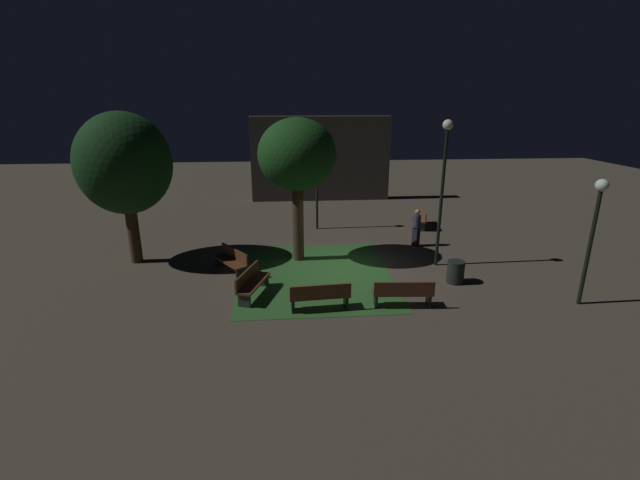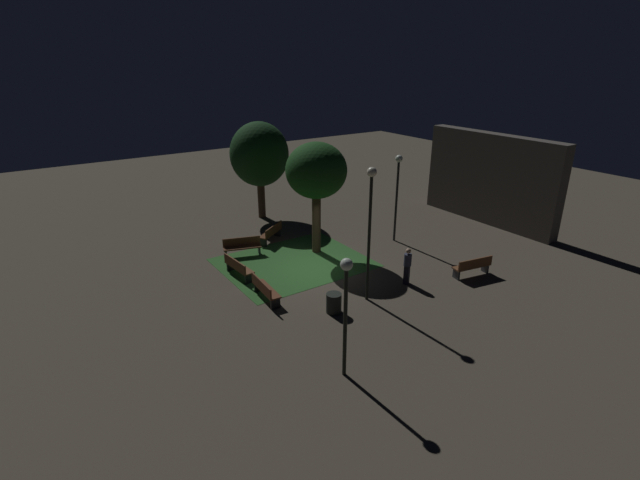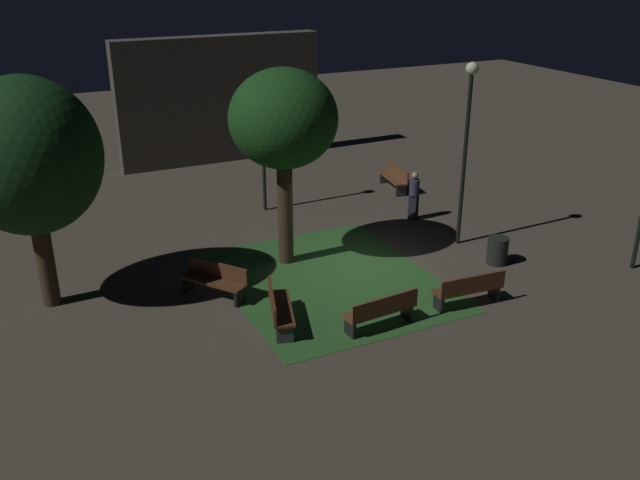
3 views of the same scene
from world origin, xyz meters
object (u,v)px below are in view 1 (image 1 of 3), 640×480
at_px(lamp_post_path_center, 444,172).
at_px(pedestrian, 417,227).
at_px(bench_lawn_edge, 232,260).
at_px(bench_front_right, 403,293).
at_px(tree_back_left, 124,164).
at_px(tree_near_wall, 297,156).
at_px(lamp_post_near_wall, 317,165).
at_px(bench_back_row, 320,296).
at_px(bench_path_side, 420,217).
at_px(lamp_post_plaza_west, 595,219).
at_px(trash_bin, 456,272).
at_px(bench_near_trees, 252,282).

distance_m(lamp_post_path_center, pedestrian, 3.51).
bearing_deg(pedestrian, bench_lawn_edge, -162.30).
bearing_deg(bench_lawn_edge, lamp_post_path_center, 0.99).
bearing_deg(bench_front_right, tree_back_left, 153.13).
xyz_separation_m(tree_near_wall, lamp_post_near_wall, (1.04, 4.19, -0.95)).
height_order(bench_back_row, bench_front_right, same).
bearing_deg(bench_front_right, bench_path_side, 69.69).
bearing_deg(lamp_post_near_wall, lamp_post_plaza_west, -49.97).
relative_size(bench_front_right, pedestrian, 1.14).
bearing_deg(trash_bin, pedestrian, 93.06).
xyz_separation_m(bench_lawn_edge, lamp_post_near_wall, (3.49, 5.36, 2.58)).
distance_m(tree_near_wall, trash_bin, 6.93).
distance_m(lamp_post_plaza_west, trash_bin, 4.35).
xyz_separation_m(bench_path_side, pedestrian, (-1.09, -2.90, 0.37)).
distance_m(lamp_post_near_wall, lamp_post_path_center, 6.67).
bearing_deg(tree_near_wall, lamp_post_plaza_west, -28.67).
distance_m(bench_back_row, lamp_post_near_wall, 9.00).
relative_size(bench_lawn_edge, tree_back_left, 0.31).
distance_m(lamp_post_near_wall, pedestrian, 5.45).
bearing_deg(tree_back_left, bench_path_side, 17.41).
relative_size(bench_near_trees, tree_back_left, 0.33).
height_order(tree_back_left, tree_near_wall, tree_back_left).
height_order(bench_path_side, lamp_post_path_center, lamp_post_path_center).
distance_m(bench_front_right, tree_back_left, 10.81).
relative_size(bench_near_trees, lamp_post_path_center, 0.35).
bearing_deg(bench_front_right, trash_bin, 36.74).
distance_m(bench_near_trees, bench_lawn_edge, 2.24).
height_order(bench_lawn_edge, lamp_post_path_center, lamp_post_path_center).
relative_size(lamp_post_near_wall, trash_bin, 5.81).
bearing_deg(pedestrian, bench_back_row, -128.98).
height_order(bench_path_side, pedestrian, pedestrian).
relative_size(bench_front_right, lamp_post_plaza_west, 0.47).
relative_size(bench_near_trees, lamp_post_plaza_west, 0.48).
bearing_deg(bench_front_right, bench_lawn_edge, 149.05).
bearing_deg(lamp_post_plaza_west, lamp_post_near_wall, 130.03).
xyz_separation_m(tree_back_left, trash_bin, (11.48, -2.96, -3.36)).
bearing_deg(lamp_post_near_wall, tree_near_wall, -103.92).
bearing_deg(lamp_post_plaza_west, bench_back_row, 178.63).
distance_m(bench_back_row, pedestrian, 7.26).
bearing_deg(bench_near_trees, trash_bin, 4.38).
bearing_deg(lamp_post_plaza_west, bench_lawn_edge, 162.46).
bearing_deg(bench_back_row, bench_lawn_edge, 132.02).
bearing_deg(bench_lawn_edge, bench_near_trees, -67.57).
height_order(lamp_post_path_center, pedestrian, lamp_post_path_center).
relative_size(tree_near_wall, trash_bin, 6.96).
xyz_separation_m(bench_lawn_edge, trash_bin, (7.70, -1.54, -0.09)).
relative_size(lamp_post_plaza_west, lamp_post_path_center, 0.72).
bearing_deg(bench_near_trees, bench_front_right, -14.49).
bearing_deg(lamp_post_near_wall, bench_lawn_edge, -123.07).
xyz_separation_m(tree_back_left, lamp_post_near_wall, (7.27, 3.95, -0.69)).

